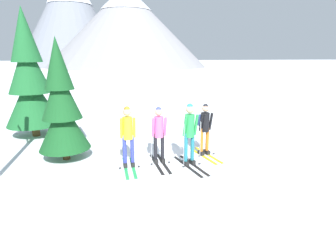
{
  "coord_description": "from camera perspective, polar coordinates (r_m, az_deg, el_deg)",
  "views": [
    {
      "loc": [
        -1.83,
        -7.46,
        3.18
      ],
      "look_at": [
        0.18,
        0.5,
        1.05
      ],
      "focal_mm": 28.95,
      "sensor_mm": 36.0,
      "label": 1
    }
  ],
  "objects": [
    {
      "name": "skier_in_pink",
      "position": [
        8.06,
        -1.93,
        -1.43
      ],
      "size": [
        0.61,
        1.63,
        1.74
      ],
      "color": "black",
      "rests_on": "ground"
    },
    {
      "name": "mountain_ridge_distant",
      "position": [
        88.32,
        -13.56,
        20.61
      ],
      "size": [
        55.51,
        49.78,
        29.8
      ],
      "color": "slate",
      "rests_on": "ground"
    },
    {
      "name": "skier_in_yellow",
      "position": [
        7.85,
        -8.46,
        -1.46
      ],
      "size": [
        0.61,
        1.59,
        1.81
      ],
      "color": "green",
      "rests_on": "ground"
    },
    {
      "name": "pine_tree_mid",
      "position": [
        11.98,
        -27.14,
        8.67
      ],
      "size": [
        2.06,
        2.06,
        4.99
      ],
      "color": "#51381E",
      "rests_on": "ground"
    },
    {
      "name": "skier_in_green",
      "position": [
        7.91,
        4.58,
        -1.14
      ],
      "size": [
        0.62,
        1.74,
        1.87
      ],
      "color": "black",
      "rests_on": "ground"
    },
    {
      "name": "pine_tree_near",
      "position": [
        8.81,
        -21.51,
        3.93
      ],
      "size": [
        1.55,
        1.55,
        3.74
      ],
      "color": "#51381E",
      "rests_on": "ground"
    },
    {
      "name": "skier_in_black",
      "position": [
        8.84,
        7.71,
        -0.11
      ],
      "size": [
        0.61,
        1.65,
        1.71
      ],
      "color": "yellow",
      "rests_on": "ground"
    },
    {
      "name": "ground_plane",
      "position": [
        8.31,
        -0.37,
        -7.95
      ],
      "size": [
        400.0,
        400.0,
        0.0
      ],
      "primitive_type": "plane",
      "color": "white"
    }
  ]
}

